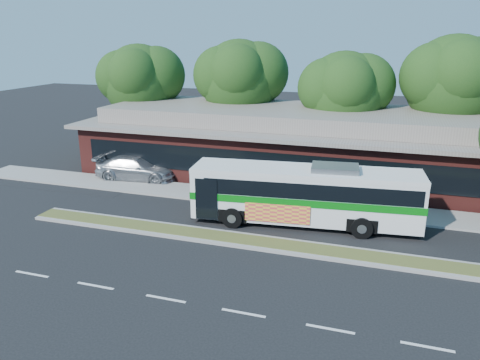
{
  "coord_description": "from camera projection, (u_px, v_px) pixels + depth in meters",
  "views": [
    {
      "loc": [
        4.24,
        -18.51,
        9.29
      ],
      "look_at": [
        -2.95,
        3.7,
        2.0
      ],
      "focal_mm": 35.0,
      "sensor_mm": 36.0,
      "label": 1
    }
  ],
  "objects": [
    {
      "name": "tree_bg_d",
      "position": [
        460.0,
        79.0,
        31.1
      ],
      "size": [
        6.91,
        6.2,
        9.37
      ],
      "color": "black",
      "rests_on": "ground"
    },
    {
      "name": "parking_lot",
      "position": [
        76.0,
        163.0,
        35.2
      ],
      "size": [
        14.0,
        12.0,
        0.01
      ],
      "primitive_type": "cube",
      "color": "black",
      "rests_on": "ground"
    },
    {
      "name": "transit_bus",
      "position": [
        306.0,
        191.0,
        23.42
      ],
      "size": [
        11.54,
        3.65,
        3.19
      ],
      "rotation": [
        0.0,
        0.0,
        0.11
      ],
      "color": "white",
      "rests_on": "ground"
    },
    {
      "name": "tree_bg_c",
      "position": [
        350.0,
        90.0,
        32.49
      ],
      "size": [
        6.24,
        5.6,
        8.26
      ],
      "color": "black",
      "rests_on": "ground"
    },
    {
      "name": "tree_bg_b",
      "position": [
        245.0,
        78.0,
        35.59
      ],
      "size": [
        6.69,
        6.0,
        9.0
      ],
      "color": "black",
      "rests_on": "ground"
    },
    {
      "name": "sedan",
      "position": [
        137.0,
        168.0,
        31.06
      ],
      "size": [
        5.62,
        2.73,
        1.58
      ],
      "primitive_type": "imported",
      "rotation": [
        0.0,
        0.0,
        1.67
      ],
      "color": "#ABAEB2",
      "rests_on": "ground"
    },
    {
      "name": "plaza_building",
      "position": [
        323.0,
        144.0,
        31.99
      ],
      "size": [
        33.2,
        11.2,
        4.45
      ],
      "color": "maroon",
      "rests_on": "ground"
    },
    {
      "name": "sidewalk",
      "position": [
        304.0,
        204.0,
        26.62
      ],
      "size": [
        44.0,
        2.6,
        0.12
      ],
      "primitive_type": "cube",
      "color": "gray",
      "rests_on": "ground"
    },
    {
      "name": "ground",
      "position": [
        277.0,
        252.0,
        20.83
      ],
      "size": [
        120.0,
        120.0,
        0.0
      ],
      "primitive_type": "plane",
      "color": "black",
      "rests_on": "ground"
    },
    {
      "name": "median_strip",
      "position": [
        280.0,
        245.0,
        21.35
      ],
      "size": [
        26.0,
        1.1,
        0.15
      ],
      "primitive_type": "cube",
      "color": "#4A5423",
      "rests_on": "ground"
    },
    {
      "name": "tree_bg_a",
      "position": [
        145.0,
        79.0,
        37.12
      ],
      "size": [
        6.47,
        5.8,
        8.63
      ],
      "color": "black",
      "rests_on": "ground"
    }
  ]
}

